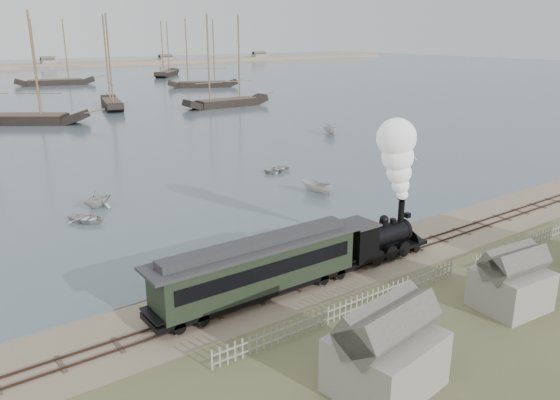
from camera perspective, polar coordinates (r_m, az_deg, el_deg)
ground at (r=42.32m, az=7.38°, el=-5.59°), size 600.00×600.00×0.00m
rail_track at (r=41.01m, az=9.30°, el=-6.39°), size 120.00×1.80×0.16m
picket_fence_west at (r=33.71m, az=7.45°, el=-11.87°), size 19.00×0.10×1.20m
picket_fence_east at (r=47.55m, az=24.86°, el=-4.51°), size 15.00×0.10×1.20m
shed_left at (r=28.06m, az=10.80°, el=-18.66°), size 5.00×4.00×4.10m
shed_mid at (r=37.07m, az=22.73°, el=-10.33°), size 4.00×3.50×3.60m
locomotive at (r=41.07m, az=11.93°, el=0.30°), size 8.04×3.00×10.02m
passenger_coach at (r=34.30m, az=-2.34°, el=-6.98°), size 14.73×2.84×3.58m
beached_dinghy at (r=38.15m, az=-1.92°, el=-7.34°), size 3.68×4.77×0.91m
rowboat_0 at (r=51.34m, az=-19.54°, el=-1.84°), size 4.20×3.96×0.71m
rowboat_1 at (r=55.32m, az=-18.53°, el=0.15°), size 3.85×4.09×1.71m
rowboat_2 at (r=56.87m, az=3.84°, el=1.32°), size 3.88×2.41×1.41m
rowboat_3 at (r=65.80m, az=-0.17°, el=3.25°), size 2.59×3.56×0.72m
rowboat_4 at (r=74.20m, az=13.31°, el=4.72°), size 3.49×3.70×1.55m
rowboat_5 at (r=90.33m, az=5.20°, el=7.31°), size 4.43×2.75×1.60m
schooner_2 at (r=110.97m, az=-26.34°, el=12.27°), size 23.71×19.03×20.00m
schooner_3 at (r=126.57m, az=-17.53°, el=13.63°), size 8.13×17.88×20.00m
schooner_4 at (r=124.25m, az=-5.71°, el=14.26°), size 20.43×5.05×20.00m
schooner_5 at (r=169.84m, az=-8.19°, el=14.95°), size 21.07×12.48×20.00m
schooner_8 at (r=189.20m, az=-22.75°, el=14.05°), size 24.25×10.49×20.00m
schooner_9 at (r=215.27m, az=-11.87°, el=15.21°), size 17.75×20.25×20.00m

